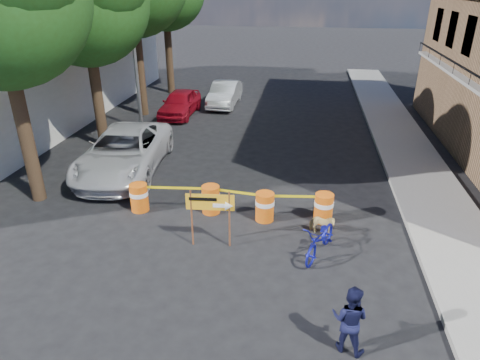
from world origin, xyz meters
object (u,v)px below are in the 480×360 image
(sedan_red, at_px, (180,103))
(barrel_far_left, at_px, (139,197))
(bicycle, at_px, (322,225))
(dog, at_px, (322,224))
(detour_sign, at_px, (216,207))
(pedestrian, at_px, (350,319))
(barrel_mid_right, at_px, (265,206))
(barrel_far_right, at_px, (324,207))
(sedan_silver, at_px, (225,94))
(suv_white, at_px, (124,152))
(barrel_mid_left, at_px, (211,199))

(sedan_red, bearing_deg, barrel_far_left, -79.92)
(barrel_far_left, xyz_separation_m, bicycle, (5.61, -1.61, 0.45))
(dog, bearing_deg, barrel_far_left, 100.28)
(detour_sign, bearing_deg, pedestrian, -48.44)
(barrel_mid_right, distance_m, barrel_far_right, 1.77)
(barrel_far_right, distance_m, sedan_silver, 13.62)
(dog, distance_m, suv_white, 8.06)
(barrel_mid_left, bearing_deg, dog, -12.90)
(dog, bearing_deg, pedestrian, -158.36)
(barrel_far_left, distance_m, suv_white, 3.28)
(barrel_far_right, bearing_deg, bicycle, -93.79)
(barrel_far_left, height_order, pedestrian, pedestrian)
(sedan_silver, bearing_deg, barrel_far_right, -65.82)
(barrel_far_right, relative_size, sedan_red, 0.23)
(barrel_far_left, distance_m, barrel_far_right, 5.73)
(barrel_mid_right, distance_m, dog, 1.80)
(barrel_mid_left, height_order, barrel_mid_right, same)
(barrel_mid_left, xyz_separation_m, detour_sign, (0.55, -1.81, 0.74))
(barrel_mid_left, height_order, sedan_silver, sedan_silver)
(barrel_far_right, height_order, pedestrian, pedestrian)
(sedan_red, distance_m, sedan_silver, 3.10)
(pedestrian, distance_m, dog, 4.24)
(barrel_far_left, bearing_deg, barrel_far_right, 1.99)
(detour_sign, xyz_separation_m, sedan_red, (-4.44, 11.95, -0.54))
(barrel_mid_right, height_order, barrel_far_right, same)
(barrel_far_right, relative_size, bicycle, 0.49)
(bicycle, bearing_deg, barrel_far_left, -174.05)
(barrel_mid_right, bearing_deg, barrel_far_left, 179.96)
(barrel_far_right, height_order, suv_white, suv_white)
(sedan_silver, bearing_deg, sedan_red, -129.19)
(barrel_far_left, distance_m, barrel_mid_left, 2.27)
(barrel_mid_right, distance_m, sedan_red, 11.78)
(detour_sign, distance_m, dog, 3.17)
(barrel_far_left, distance_m, bicycle, 5.85)
(sedan_silver, bearing_deg, suv_white, -100.40)
(barrel_mid_left, distance_m, suv_white, 4.70)
(barrel_mid_right, bearing_deg, dog, -18.35)
(barrel_mid_left, relative_size, detour_sign, 0.54)
(detour_sign, height_order, sedan_silver, detour_sign)
(barrel_mid_left, distance_m, sedan_red, 10.86)
(pedestrian, bearing_deg, suv_white, -26.10)
(bicycle, bearing_deg, barrel_mid_right, 157.51)
(pedestrian, distance_m, suv_white, 10.82)
(dog, bearing_deg, bicycle, -167.46)
(barrel_far_left, relative_size, detour_sign, 0.54)
(bicycle, height_order, suv_white, bicycle)
(barrel_far_right, distance_m, dog, 0.78)
(pedestrian, bearing_deg, barrel_far_left, -19.59)
(barrel_mid_right, bearing_deg, sedan_red, 118.39)
(detour_sign, bearing_deg, barrel_mid_right, 49.52)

